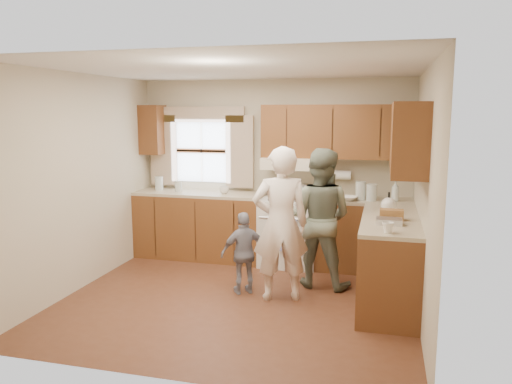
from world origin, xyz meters
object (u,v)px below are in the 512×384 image
(child, at_px, (245,253))
(woman_left, at_px, (281,224))
(stove, at_px, (289,230))
(woman_right, at_px, (319,218))

(child, bearing_deg, woman_left, 139.01)
(stove, relative_size, woman_right, 0.65)
(woman_left, bearing_deg, woman_right, -142.02)
(stove, distance_m, child, 1.25)
(woman_left, relative_size, child, 1.80)
(stove, xyz_separation_m, woman_right, (0.49, -0.74, 0.36))
(stove, height_order, child, stove)
(woman_left, bearing_deg, stove, -103.00)
(woman_right, bearing_deg, child, 40.32)
(stove, bearing_deg, child, -103.30)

